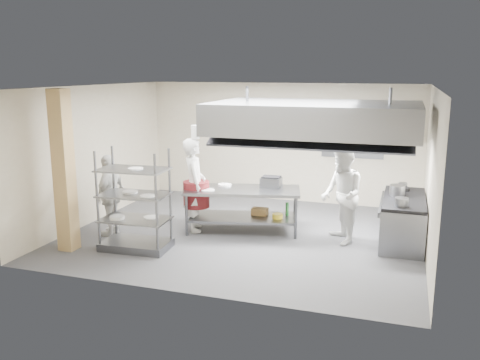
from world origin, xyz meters
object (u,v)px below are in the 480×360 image
(chef_plating, at_px, (110,195))
(griddle, at_px, (271,182))
(chef_head, at_px, (194,185))
(stockpot, at_px, (397,190))
(island, at_px, (242,210))
(cooking_range, at_px, (403,221))
(pass_rack, at_px, (134,200))
(chef_line, at_px, (342,195))

(chef_plating, distance_m, griddle, 3.31)
(chef_head, height_order, chef_plating, chef_head)
(griddle, bearing_deg, chef_head, -159.91)
(chef_plating, xyz_separation_m, stockpot, (5.53, 1.52, 0.17))
(island, distance_m, chef_plating, 2.72)
(island, bearing_deg, cooking_range, -7.41)
(pass_rack, xyz_separation_m, chef_head, (0.60, 1.43, 0.03))
(chef_line, height_order, stockpot, chef_line)
(island, distance_m, chef_head, 1.13)
(cooking_range, bearing_deg, stockpot, 137.37)
(chef_head, bearing_deg, chef_plating, 92.93)
(island, height_order, chef_plating, chef_plating)
(pass_rack, distance_m, chef_head, 1.55)
(pass_rack, relative_size, stockpot, 6.39)
(chef_head, bearing_deg, griddle, -95.10)
(chef_head, bearing_deg, stockpot, -106.27)
(island, relative_size, cooking_range, 1.18)
(stockpot, bearing_deg, island, -171.41)
(chef_line, bearing_deg, griddle, -130.35)
(island, relative_size, chef_line, 1.24)
(chef_line, bearing_deg, chef_plating, -102.61)
(pass_rack, distance_m, chef_plating, 1.08)
(pass_rack, distance_m, cooking_range, 5.21)
(island, bearing_deg, griddle, 19.82)
(stockpot, bearing_deg, chef_head, -170.24)
(island, relative_size, chef_plating, 1.42)
(cooking_range, distance_m, stockpot, 0.62)
(island, distance_m, pass_rack, 2.34)
(chef_line, distance_m, chef_plating, 4.63)
(island, height_order, griddle, griddle)
(pass_rack, bearing_deg, chef_head, 63.61)
(cooking_range, bearing_deg, pass_rack, -157.46)
(griddle, xyz_separation_m, stockpot, (2.53, 0.12, -0.01))
(cooking_range, height_order, stockpot, stockpot)
(chef_head, bearing_deg, island, -102.65)
(chef_plating, bearing_deg, chef_line, 99.56)
(pass_rack, relative_size, cooking_range, 0.95)
(island, height_order, chef_line, chef_line)
(chef_line, bearing_deg, chef_head, -111.95)
(pass_rack, xyz_separation_m, griddle, (2.10, 2.00, 0.06))
(chef_head, distance_m, stockpot, 4.10)
(chef_line, relative_size, griddle, 4.56)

